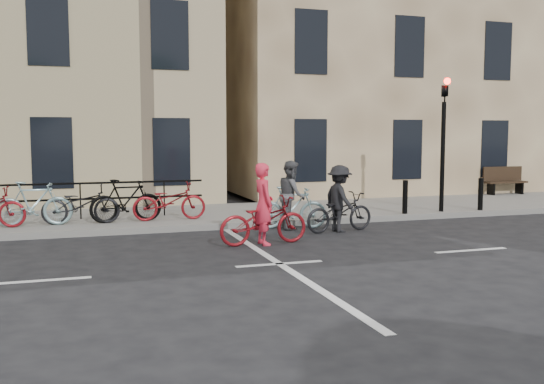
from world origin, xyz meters
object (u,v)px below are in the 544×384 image
object	(u,v)px
cyclist_grey	(292,201)
cyclist_dark	(339,206)
cyclist_pink	(264,216)
bench	(504,179)
traffic_light	(444,128)

from	to	relation	value
cyclist_grey	cyclist_dark	distance (m)	1.20
cyclist_grey	cyclist_pink	bearing A→B (deg)	159.04
bench	cyclist_grey	world-z (taller)	cyclist_grey
cyclist_pink	cyclist_grey	xyz separation A→B (m)	(1.27, 1.79, 0.08)
traffic_light	cyclist_dark	xyz separation A→B (m)	(-3.73, -1.44, -1.84)
cyclist_pink	cyclist_dark	bearing A→B (deg)	-69.73
traffic_light	cyclist_pink	world-z (taller)	traffic_light
bench	cyclist_pink	xyz separation A→B (m)	(-10.71, -5.83, -0.08)
traffic_light	cyclist_grey	distance (m)	5.01
cyclist_pink	cyclist_dark	distance (m)	2.40
bench	cyclist_grey	distance (m)	10.27
cyclist_grey	cyclist_dark	world-z (taller)	cyclist_grey
cyclist_grey	cyclist_dark	size ratio (longest dim) A/B	0.97
cyclist_dark	traffic_light	bearing A→B (deg)	-77.89
cyclist_grey	traffic_light	bearing A→B (deg)	-67.76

